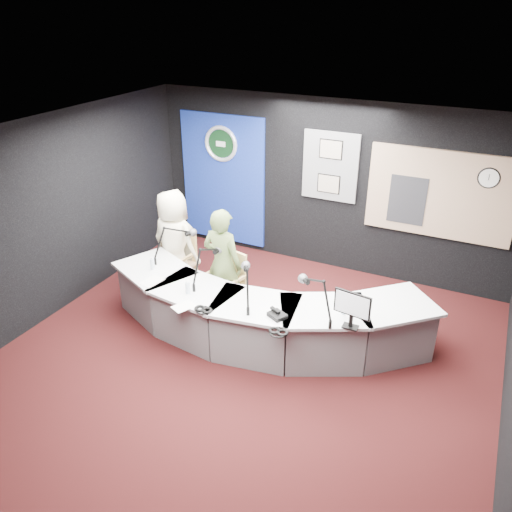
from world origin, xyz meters
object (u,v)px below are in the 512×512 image
at_px(armchair_right, 223,287).
at_px(person_woman, 223,265).
at_px(broadcast_desk, 258,315).
at_px(armchair_left, 176,263).
at_px(person_man, 174,243).

distance_m(armchair_right, person_woman, 0.36).
distance_m(broadcast_desk, armchair_left, 1.80).
bearing_deg(person_woman, broadcast_desk, 160.26).
bearing_deg(armchair_right, person_man, 177.30).
bearing_deg(armchair_right, person_woman, 0.00).
relative_size(broadcast_desk, person_woman, 2.73).
distance_m(armchair_left, person_man, 0.34).
relative_size(armchair_left, person_man, 0.59).
height_order(armchair_left, person_man, person_man).
bearing_deg(armchair_left, person_man, 0.00).
height_order(broadcast_desk, armchair_left, armchair_left).
distance_m(armchair_left, person_woman, 1.10).
relative_size(armchair_left, person_woman, 0.59).
height_order(broadcast_desk, person_woman, person_woman).
distance_m(broadcast_desk, person_man, 1.85).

